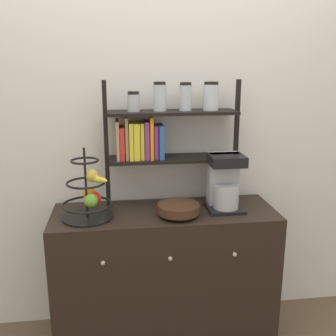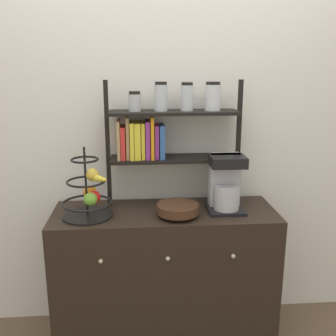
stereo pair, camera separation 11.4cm
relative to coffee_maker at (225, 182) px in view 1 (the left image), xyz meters
name	(u,v)px [view 1 (the left image)]	position (x,y,z in m)	size (l,w,h in m)	color
wall_back	(159,119)	(-0.35, 0.26, 0.34)	(7.00, 0.05, 2.60)	silver
sideboard	(165,275)	(-0.35, 0.00, -0.56)	(1.27, 0.46, 0.81)	black
coffee_maker	(225,182)	(0.00, 0.00, 0.00)	(0.20, 0.20, 0.32)	black
fruit_stand	(89,196)	(-0.76, -0.04, -0.03)	(0.27, 0.27, 0.39)	black
wooden_bowl	(179,209)	(-0.28, -0.08, -0.12)	(0.23, 0.23, 0.07)	#422819
shelf_hutch	(160,130)	(-0.35, 0.13, 0.29)	(0.78, 0.20, 0.73)	black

